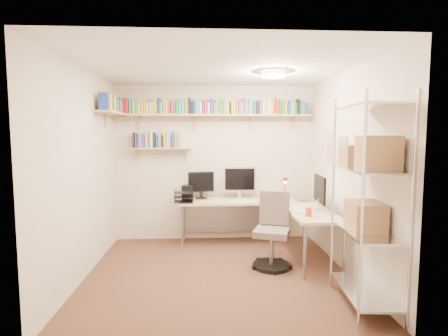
{
  "coord_description": "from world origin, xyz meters",
  "views": [
    {
      "loc": [
        -0.16,
        -4.19,
        1.71
      ],
      "look_at": [
        0.11,
        0.55,
        1.26
      ],
      "focal_mm": 28.0,
      "sensor_mm": 36.0,
      "label": 1
    }
  ],
  "objects": [
    {
      "name": "wall_shelves",
      "position": [
        -0.4,
        1.3,
        2.03
      ],
      "size": [
        3.12,
        1.09,
        0.8
      ],
      "color": "tan",
      "rests_on": "ground"
    },
    {
      "name": "office_chair",
      "position": [
        0.72,
        0.2,
        0.41
      ],
      "size": [
        0.55,
        0.56,
        0.97
      ],
      "rotation": [
        0.0,
        0.0,
        -0.35
      ],
      "color": "black",
      "rests_on": "ground"
    },
    {
      "name": "wire_rack",
      "position": [
        1.42,
        -0.93,
        1.23
      ],
      "size": [
        0.52,
        0.94,
        2.09
      ],
      "rotation": [
        0.0,
        0.0,
        -0.09
      ],
      "color": "silver",
      "rests_on": "ground"
    },
    {
      "name": "room_shell",
      "position": [
        0.0,
        0.0,
        1.55
      ],
      "size": [
        3.24,
        3.04,
        2.52
      ],
      "color": "beige",
      "rests_on": "ground"
    },
    {
      "name": "corner_desk",
      "position": [
        0.48,
        0.95,
        0.69
      ],
      "size": [
        2.14,
        1.77,
        1.21
      ],
      "color": "#CFB487",
      "rests_on": "ground"
    },
    {
      "name": "ground",
      "position": [
        0.0,
        0.0,
        0.0
      ],
      "size": [
        3.2,
        3.2,
        0.0
      ],
      "primitive_type": "plane",
      "color": "#44291D",
      "rests_on": "ground"
    }
  ]
}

